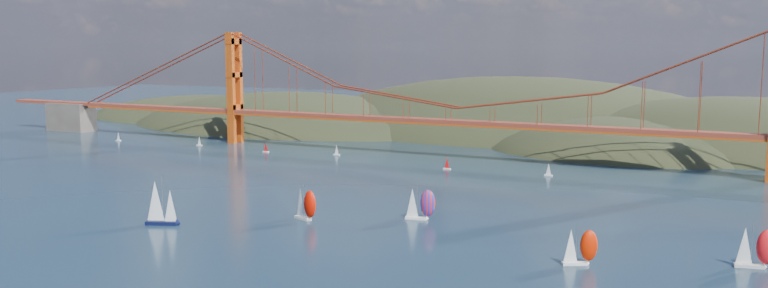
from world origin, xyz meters
TOP-DOWN VIEW (x-y plane):
  - ground at (0.00, 0.00)m, footprint 1200.00×1200.00m
  - headlands at (44.95, 278.29)m, footprint 725.00×225.00m
  - bridge at (-1.75, 180.00)m, footprint 552.00×12.00m
  - sloop_navy at (-27.56, 30.29)m, footprint 9.15×6.99m
  - racer_0 at (4.15, 53.07)m, footprint 8.75×5.69m
  - racer_1 at (81.96, 44.07)m, footprint 7.91×6.07m
  - racer_2 at (116.51, 59.32)m, footprint 8.78×4.73m
  - racer_rwb at (32.44, 67.96)m, footprint 8.66×4.72m
  - distant_boat_0 at (-178.09, 158.05)m, footprint 3.00×2.00m
  - distant_boat_1 at (-128.43, 162.39)m, footprint 3.00×2.00m
  - distant_boat_2 at (-86.00, 158.57)m, footprint 3.00×2.00m
  - distant_boat_3 at (-52.23, 165.11)m, footprint 3.00×2.00m
  - distant_boat_8 at (45.98, 154.36)m, footprint 3.00×2.00m
  - distant_boat_9 at (6.37, 151.44)m, footprint 3.00×2.00m

SIDE VIEW (x-z plane):
  - headlands at x=44.95m, z-range -60.46..35.54m
  - ground at x=0.00m, z-range 0.00..0.00m
  - distant_boat_0 at x=-178.09m, z-range 0.06..4.76m
  - distant_boat_1 at x=-128.43m, z-range 0.06..4.76m
  - distant_boat_2 at x=-86.00m, z-range 0.06..4.76m
  - distant_boat_3 at x=-52.23m, z-range 0.06..4.76m
  - distant_boat_8 at x=45.98m, z-range 0.06..4.76m
  - distant_boat_9 at x=6.37m, z-range 0.06..4.76m
  - racer_1 at x=81.96m, z-range -0.25..8.70m
  - racer_rwb at x=32.44m, z-range -0.27..9.44m
  - racer_0 at x=4.15m, z-range -0.27..9.52m
  - racer_2 at x=116.51m, z-range -0.27..9.57m
  - sloop_navy at x=-27.56m, z-range -0.78..12.58m
  - bridge at x=-1.75m, z-range 4.73..59.73m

